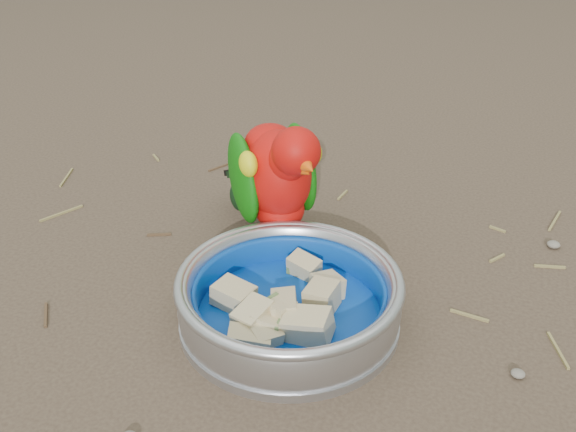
% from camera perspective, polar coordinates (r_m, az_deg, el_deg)
% --- Properties ---
extents(ground, '(60.00, 60.00, 0.00)m').
position_cam_1_polar(ground, '(0.66, -2.65, -13.91)').
color(ground, '#46372A').
extents(food_bowl, '(0.24, 0.24, 0.02)m').
position_cam_1_polar(food_bowl, '(0.72, 0.12, -8.92)').
color(food_bowl, '#B2B2BA').
rests_on(food_bowl, ground).
extents(bowl_wall, '(0.24, 0.24, 0.04)m').
position_cam_1_polar(bowl_wall, '(0.70, 0.12, -6.99)').
color(bowl_wall, '#B2B2BA').
rests_on(bowl_wall, food_bowl).
extents(fruit_wedges, '(0.15, 0.15, 0.03)m').
position_cam_1_polar(fruit_wedges, '(0.70, 0.12, -7.45)').
color(fruit_wedges, tan).
rests_on(fruit_wedges, food_bowl).
extents(lory_parrot, '(0.23, 0.24, 0.18)m').
position_cam_1_polar(lory_parrot, '(0.80, -0.98, 2.72)').
color(lory_parrot, '#B40C08').
rests_on(lory_parrot, ground).
extents(ground_debris, '(0.90, 0.80, 0.01)m').
position_cam_1_polar(ground_debris, '(0.67, -3.66, -12.86)').
color(ground_debris, olive).
rests_on(ground_debris, ground).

